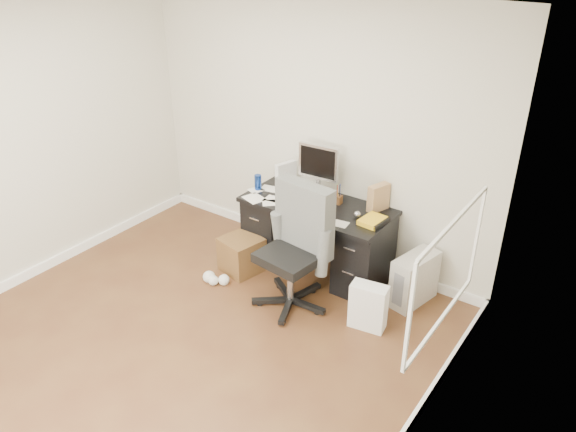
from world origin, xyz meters
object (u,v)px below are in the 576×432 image
Objects in this scene: keyboard at (310,203)px; office_chair at (291,250)px; desk at (317,235)px; lcd_monitor at (318,170)px; pc_tower at (414,279)px; wicker_basket at (242,254)px.

keyboard is 0.39× the size of office_chair.
desk is 2.76× the size of lcd_monitor.
wicker_basket is (-1.67, -0.51, -0.06)m from pc_tower.
office_chair is 2.39× the size of pc_tower.
pc_tower is (1.06, 0.05, -0.15)m from desk.
lcd_monitor is 1.17m from wicker_basket.
pc_tower is (1.18, -0.13, -0.77)m from lcd_monitor.
keyboard is 0.94× the size of pc_tower.
wicker_basket is (-0.61, -0.46, -0.22)m from desk.
desk is at bearing 44.05° from keyboard.
office_chair is 3.21× the size of wicker_basket.
desk is 4.07× the size of wicker_basket.
office_chair is at bearing -14.47° from wicker_basket.
pc_tower is at bearing -10.43° from lcd_monitor.
office_chair is (0.13, -0.65, 0.19)m from desk.
wicker_basket is (-0.50, -0.65, -0.84)m from lcd_monitor.
pc_tower is at bearing 43.91° from office_chair.
pc_tower is at bearing 2.72° from desk.
keyboard reaches higher than wicker_basket.
desk is 1.07m from pc_tower.
office_chair reaches higher than desk.
lcd_monitor is at bearing -174.16° from pc_tower.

